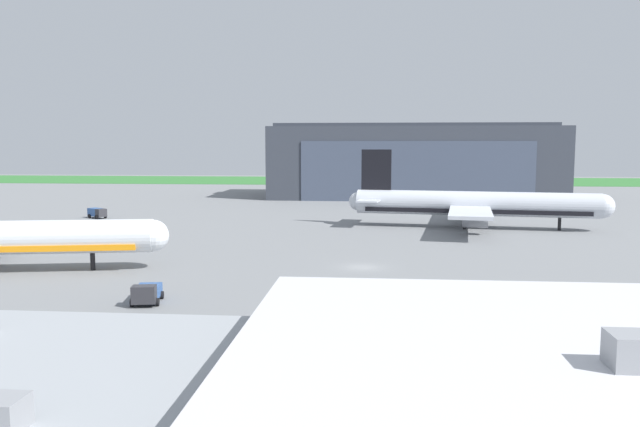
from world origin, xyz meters
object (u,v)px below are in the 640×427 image
object	(u,v)px
airliner_far_right	(475,205)
ops_van	(147,293)
maintenance_hangar	(413,162)
stair_truck	(97,212)

from	to	relation	value
airliner_far_right	ops_van	size ratio (longest dim) A/B	9.35
maintenance_hangar	stair_truck	world-z (taller)	maintenance_hangar
maintenance_hangar	stair_truck	size ratio (longest dim) A/B	17.14
ops_van	stair_truck	bearing A→B (deg)	117.89
airliner_far_right	ops_van	xyz separation A→B (m)	(-38.63, -56.48, -3.18)
maintenance_hangar	ops_van	size ratio (longest dim) A/B	16.27
ops_van	stair_truck	distance (m)	73.41
maintenance_hangar	ops_van	distance (m)	127.42
airliner_far_right	stair_truck	size ratio (longest dim) A/B	9.85
airliner_far_right	ops_van	distance (m)	68.50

